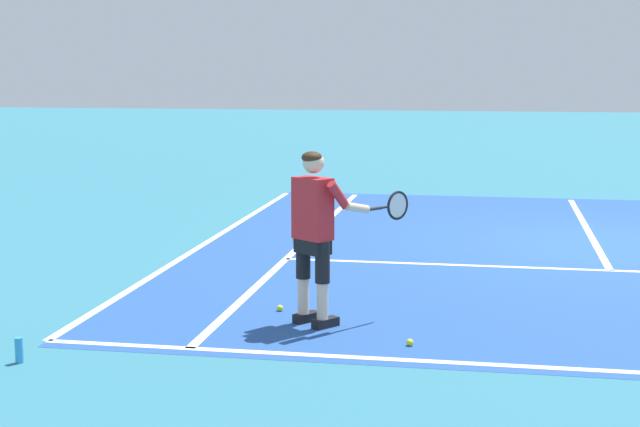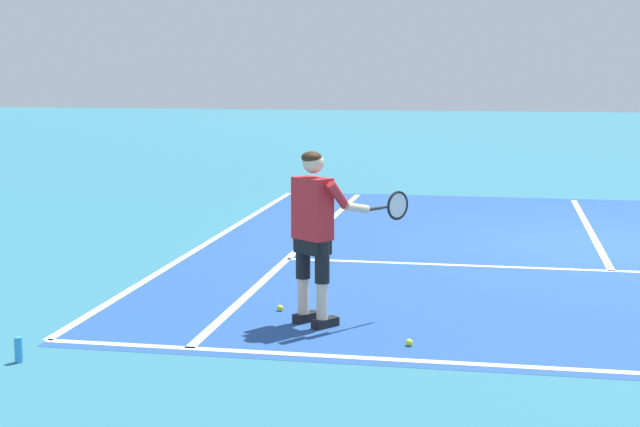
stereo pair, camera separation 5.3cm
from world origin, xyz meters
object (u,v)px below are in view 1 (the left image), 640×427
object	(u,v)px
tennis_ball_near_feet	(410,342)
tennis_ball_by_baseline	(280,308)
tennis_player	(315,226)
water_bottle	(19,350)

from	to	relation	value
tennis_ball_near_feet	tennis_ball_by_baseline	distance (m)	1.76
tennis_player	water_bottle	bearing A→B (deg)	-144.12
tennis_ball_near_feet	water_bottle	world-z (taller)	water_bottle
tennis_ball_near_feet	tennis_ball_by_baseline	bearing A→B (deg)	144.80
tennis_ball_by_baseline	water_bottle	bearing A→B (deg)	-130.79
tennis_player	tennis_ball_by_baseline	size ratio (longest dim) A/B	25.95
tennis_ball_near_feet	water_bottle	size ratio (longest dim) A/B	0.30
tennis_player	tennis_ball_near_feet	xyz separation A→B (m)	(0.98, -0.55, -0.96)
tennis_ball_near_feet	tennis_ball_by_baseline	world-z (taller)	same
tennis_player	tennis_ball_near_feet	size ratio (longest dim) A/B	25.95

